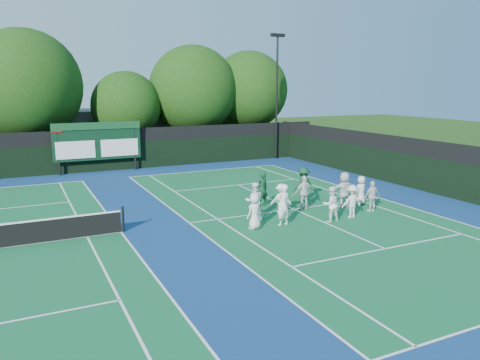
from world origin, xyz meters
name	(u,v)px	position (x,y,z in m)	size (l,w,h in m)	color
ground	(305,214)	(0.00, 0.00, 0.00)	(120.00, 120.00, 0.00)	#1D3D10
court_apron	(178,225)	(-6.00, 1.00, 0.00)	(34.00, 32.00, 0.01)	navy
near_court	(294,209)	(0.00, 1.00, 0.01)	(11.05, 23.85, 0.01)	#125C32
back_fence	(111,152)	(-6.00, 16.00, 1.36)	(34.00, 0.08, 3.00)	black
divider_fence_right	(428,169)	(9.00, 1.00, 1.36)	(0.08, 32.00, 3.00)	black
scoreboard	(97,142)	(-7.01, 15.59, 2.19)	(6.00, 0.21, 3.55)	black
clubhouse	(139,131)	(-2.00, 24.00, 2.00)	(18.00, 6.00, 4.00)	#5A5A5F
light_pole_right	(277,82)	(7.50, 15.70, 6.30)	(1.20, 0.30, 10.12)	black
tree_b	(27,89)	(-11.05, 19.58, 5.82)	(8.08, 8.08, 10.07)	#32180E
tree_c	(128,108)	(-3.88, 19.58, 4.29)	(5.48, 5.48, 7.18)	#32180E
tree_d	(195,92)	(1.77, 19.58, 5.49)	(7.37, 7.37, 9.36)	#32180E
tree_e	(250,92)	(7.01, 19.58, 5.46)	(6.81, 6.81, 9.05)	#32180E
tennis_ball_1	(281,195)	(0.89, 3.74, 0.03)	(0.07, 0.07, 0.07)	#C1D519
tennis_ball_2	(377,199)	(5.08, 0.70, 0.03)	(0.07, 0.07, 0.07)	#C1D519
tennis_ball_4	(293,195)	(1.56, 3.57, 0.03)	(0.07, 0.07, 0.07)	#C1D519
tennis_ball_5	(311,203)	(1.47, 1.62, 0.03)	(0.07, 0.07, 0.07)	#C1D519
player_front_0	(255,211)	(-3.24, -1.00, 0.77)	(0.75, 0.49, 1.54)	silver
player_front_1	(283,205)	(-1.87, -1.07, 0.92)	(0.67, 0.44, 1.84)	white
player_front_2	(331,204)	(0.33, -1.55, 0.81)	(0.79, 0.61, 1.62)	white
player_front_3	(352,201)	(1.60, -1.43, 0.78)	(1.00, 0.58, 1.55)	silver
player_front_4	(372,196)	(3.19, -1.01, 0.76)	(0.89, 0.37, 1.53)	silver
player_back_0	(254,201)	(-2.57, 0.31, 0.86)	(0.84, 0.66, 1.73)	white
player_back_1	(281,199)	(-1.10, 0.41, 0.75)	(0.97, 0.56, 1.51)	white
player_back_2	(304,192)	(0.49, 0.84, 0.85)	(0.99, 0.41, 1.69)	silver
player_back_3	(344,189)	(2.60, 0.42, 0.89)	(1.65, 0.52, 1.78)	white
player_back_4	(361,190)	(3.64, 0.34, 0.75)	(0.73, 0.47, 1.49)	silver
coach_left	(262,189)	(-1.11, 2.25, 0.89)	(0.65, 0.43, 1.79)	#0F3820
coach_right	(303,185)	(1.26, 2.09, 0.92)	(1.19, 0.68, 1.84)	#0F3821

